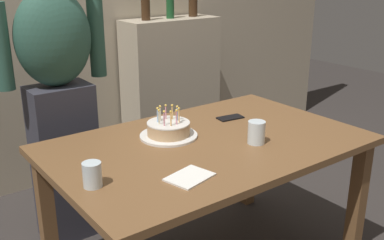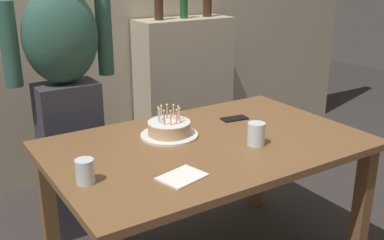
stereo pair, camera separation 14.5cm
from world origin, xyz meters
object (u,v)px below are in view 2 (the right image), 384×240
object	(u,v)px
birthday_cake	(169,130)
person_man_bearded	(66,91)
cell_phone	(234,119)
napkin_stack	(182,177)
water_glass_far	(85,171)
water_glass_near	(256,134)

from	to	relation	value
birthday_cake	person_man_bearded	xyz separation A→B (m)	(-0.31, 0.62, 0.10)
cell_phone	napkin_stack	size ratio (longest dim) A/B	0.81
water_glass_far	person_man_bearded	distance (m)	0.91
cell_phone	water_glass_far	bearing A→B (deg)	-155.17
birthday_cake	water_glass_near	size ratio (longest dim) A/B	2.62
water_glass_near	water_glass_far	bearing A→B (deg)	176.23
birthday_cake	water_glass_near	bearing A→B (deg)	-47.88
birthday_cake	napkin_stack	size ratio (longest dim) A/B	1.60
birthday_cake	water_glass_far	world-z (taller)	birthday_cake
water_glass_near	cell_phone	xyz separation A→B (m)	(0.14, 0.35, -0.05)
water_glass_far	napkin_stack	bearing A→B (deg)	-25.82
water_glass_near	napkin_stack	bearing A→B (deg)	-166.90
cell_phone	person_man_bearded	size ratio (longest dim) A/B	0.09
cell_phone	water_glass_near	bearing A→B (deg)	-104.75
napkin_stack	person_man_bearded	world-z (taller)	person_man_bearded
napkin_stack	birthday_cake	bearing A→B (deg)	66.29
water_glass_far	water_glass_near	bearing A→B (deg)	-3.77
water_glass_far	napkin_stack	distance (m)	0.38
birthday_cake	person_man_bearded	world-z (taller)	person_man_bearded
water_glass_near	birthday_cake	bearing A→B (deg)	132.12
birthday_cake	napkin_stack	xyz separation A→B (m)	(-0.19, -0.43, -0.03)
napkin_stack	water_glass_near	bearing A→B (deg)	13.10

